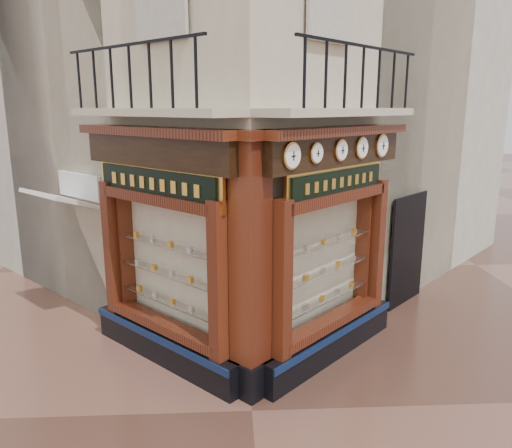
{
  "coord_description": "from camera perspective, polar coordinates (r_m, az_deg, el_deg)",
  "views": [
    {
      "loc": [
        -0.27,
        -6.39,
        4.27
      ],
      "look_at": [
        0.16,
        2.0,
        2.3
      ],
      "focal_mm": 35.0,
      "sensor_mm": 36.0,
      "label": 1
    }
  ],
  "objects": [
    {
      "name": "ground",
      "position": [
        7.69,
        -0.46,
        -20.57
      ],
      "size": [
        80.0,
        80.0,
        0.0
      ],
      "primitive_type": "plane",
      "color": "#482B21",
      "rests_on": "ground"
    },
    {
      "name": "main_building",
      "position": [
        12.67,
        -1.81,
        21.02
      ],
      "size": [
        11.31,
        11.31,
        12.0
      ],
      "primitive_type": "cube",
      "rotation": [
        0.0,
        0.0,
        0.79
      ],
      "color": "beige",
      "rests_on": "ground"
    },
    {
      "name": "neighbour_left",
      "position": [
        15.23,
        -11.81,
        17.54
      ],
      "size": [
        11.31,
        11.31,
        11.0
      ],
      "primitive_type": "cube",
      "rotation": [
        0.0,
        0.0,
        0.79
      ],
      "color": "beige",
      "rests_on": "ground"
    },
    {
      "name": "neighbour_right",
      "position": [
        15.32,
        7.76,
        17.66
      ],
      "size": [
        11.31,
        11.31,
        11.0
      ],
      "primitive_type": "cube",
      "rotation": [
        0.0,
        0.0,
        0.79
      ],
      "color": "beige",
      "rests_on": "ground"
    },
    {
      "name": "shopfront_left",
      "position": [
        8.36,
        -10.65,
        -2.98
      ],
      "size": [
        2.86,
        2.86,
        3.98
      ],
      "rotation": [
        0.0,
        0.0,
        2.36
      ],
      "color": "black",
      "rests_on": "ground"
    },
    {
      "name": "shopfront_right",
      "position": [
        8.45,
        8.63,
        -2.73
      ],
      "size": [
        2.86,
        2.86,
        3.98
      ],
      "rotation": [
        0.0,
        0.0,
        0.79
      ],
      "color": "black",
      "rests_on": "ground"
    },
    {
      "name": "corner_pilaster",
      "position": [
        7.27,
        -0.66,
        -5.45
      ],
      "size": [
        0.85,
        0.85,
        3.98
      ],
      "rotation": [
        0.0,
        0.0,
        0.79
      ],
      "color": "black",
      "rests_on": "ground"
    },
    {
      "name": "balcony",
      "position": [
        7.88,
        -1.0,
        12.79
      ],
      "size": [
        5.94,
        2.97,
        1.03
      ],
      "color": "beige",
      "rests_on": "ground"
    },
    {
      "name": "clock_a",
      "position": [
        6.94,
        4.1,
        7.77
      ],
      "size": [
        0.3,
        0.3,
        0.38
      ],
      "rotation": [
        0.0,
        0.0,
        0.79
      ],
      "color": "#C78B42",
      "rests_on": "ground"
    },
    {
      "name": "clock_b",
      "position": [
        7.4,
        6.9,
        8.05
      ],
      "size": [
        0.25,
        0.25,
        0.31
      ],
      "rotation": [
        0.0,
        0.0,
        0.79
      ],
      "color": "#C78B42",
      "rests_on": "ground"
    },
    {
      "name": "clock_c",
      "position": [
        7.95,
        9.68,
        8.3
      ],
      "size": [
        0.28,
        0.28,
        0.34
      ],
      "rotation": [
        0.0,
        0.0,
        0.79
      ],
      "color": "#C78B42",
      "rests_on": "ground"
    },
    {
      "name": "clock_d",
      "position": [
        8.48,
        11.98,
        8.5
      ],
      "size": [
        0.29,
        0.29,
        0.36
      ],
      "rotation": [
        0.0,
        0.0,
        0.79
      ],
      "color": "#C78B42",
      "rests_on": "ground"
    },
    {
      "name": "clock_e",
      "position": [
        9.08,
        14.18,
        8.67
      ],
      "size": [
        0.32,
        0.32,
        0.4
      ],
      "rotation": [
        0.0,
        0.0,
        0.79
      ],
      "color": "#C78B42",
      "rests_on": "ground"
    },
    {
      "name": "awning",
      "position": [
        11.23,
        -20.5,
        -10.06
      ],
      "size": [
        1.71,
        1.71,
        0.37
      ],
      "primitive_type": null,
      "rotation": [
        0.33,
        0.0,
        2.36
      ],
      "color": "silver",
      "rests_on": "ground"
    },
    {
      "name": "signboard_left",
      "position": [
        8.07,
        -11.43,
        4.58
      ],
      "size": [
        2.22,
        2.22,
        0.6
      ],
      "rotation": [
        0.0,
        0.0,
        2.36
      ],
      "color": "gold",
      "rests_on": "ground"
    },
    {
      "name": "signboard_right",
      "position": [
        8.17,
        9.36,
        4.77
      ],
      "size": [
        1.94,
        1.94,
        0.52
      ],
      "rotation": [
        0.0,
        0.0,
        0.79
      ],
      "color": "gold",
      "rests_on": "ground"
    }
  ]
}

